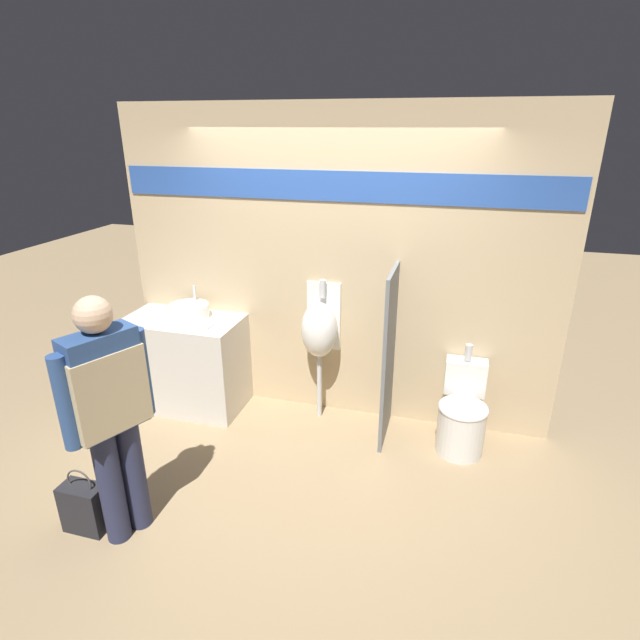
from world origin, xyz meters
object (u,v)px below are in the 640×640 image
Objects in this scene: cell_phone at (207,327)px; urinal_near_counter at (320,330)px; sink_basin at (189,311)px; shopping_bag at (85,507)px; toilet at (462,417)px; person_in_vest at (109,405)px.

cell_phone is 0.98m from urinal_near_counter.
shopping_bag is at bearing -86.79° from sink_basin.
urinal_near_counter is 2.20m from shopping_bag.
sink_basin is at bearing 93.21° from shopping_bag.
urinal_near_counter reaches higher than sink_basin.
sink_basin reaches higher than toilet.
person_in_vest is at bearing -85.83° from cell_phone.
shopping_bag is (-1.12, -1.77, -0.68)m from urinal_near_counter.
cell_phone is at bearing -164.15° from urinal_near_counter.
toilet reaches higher than shopping_bag.
person_in_vest reaches higher than cell_phone.
sink_basin reaches higher than cell_phone.
toilet is 0.52× the size of person_in_vest.
shopping_bag is (0.09, -1.68, -0.76)m from sink_basin.
sink_basin reaches higher than shopping_bag.
shopping_bag is (-2.37, -1.60, -0.11)m from toilet.
urinal_near_counter is 0.78× the size of person_in_vest.
person_in_vest reaches higher than urinal_near_counter.
toilet is at bearing -29.64° from person_in_vest.
urinal_near_counter is 2.70× the size of shopping_bag.
cell_phone is at bearing 83.37° from shopping_bag.
toilet is 2.68m from person_in_vest.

